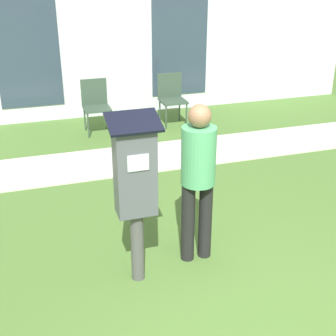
{
  "coord_description": "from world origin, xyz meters",
  "views": [
    {
      "loc": [
        -1.59,
        -2.53,
        2.72
      ],
      "look_at": [
        -0.44,
        1.05,
        1.05
      ],
      "focal_mm": 50.0,
      "sensor_mm": 36.0,
      "label": 1
    }
  ],
  "objects_px": {
    "outdoor_chair_left": "(96,102)",
    "parking_meter": "(135,180)",
    "outdoor_chair_middle": "(171,95)",
    "person_standing": "(198,172)"
  },
  "relations": [
    {
      "from": "person_standing",
      "to": "outdoor_chair_left",
      "type": "bearing_deg",
      "value": 63.55
    },
    {
      "from": "person_standing",
      "to": "outdoor_chair_middle",
      "type": "relative_size",
      "value": 1.76
    },
    {
      "from": "parking_meter",
      "to": "outdoor_chair_middle",
      "type": "height_order",
      "value": "parking_meter"
    },
    {
      "from": "parking_meter",
      "to": "outdoor_chair_middle",
      "type": "xyz_separation_m",
      "value": [
        1.72,
        4.25,
        -0.49
      ]
    },
    {
      "from": "parking_meter",
      "to": "outdoor_chair_left",
      "type": "distance_m",
      "value": 4.26
    },
    {
      "from": "parking_meter",
      "to": "outdoor_chair_middle",
      "type": "relative_size",
      "value": 1.77
    },
    {
      "from": "outdoor_chair_middle",
      "to": "outdoor_chair_left",
      "type": "bearing_deg",
      "value": 169.15
    },
    {
      "from": "parking_meter",
      "to": "person_standing",
      "type": "distance_m",
      "value": 0.66
    },
    {
      "from": "outdoor_chair_left",
      "to": "parking_meter",
      "type": "bearing_deg",
      "value": -87.42
    },
    {
      "from": "parking_meter",
      "to": "person_standing",
      "type": "xyz_separation_m",
      "value": [
        0.63,
        0.15,
        -0.09
      ]
    }
  ]
}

